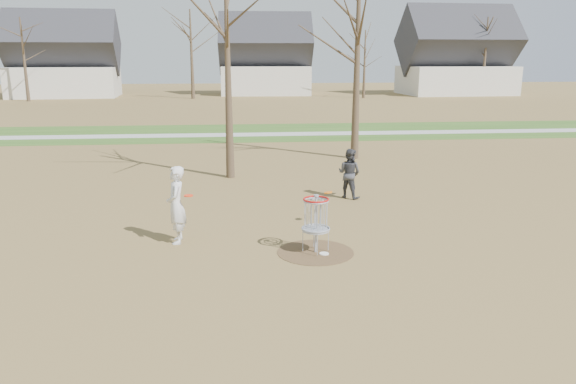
# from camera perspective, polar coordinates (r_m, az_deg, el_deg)

# --- Properties ---
(ground) EXTENTS (160.00, 160.00, 0.00)m
(ground) POSITION_cam_1_polar(r_m,az_deg,el_deg) (13.21, 2.80, -6.14)
(ground) COLOR brown
(ground) RESTS_ON ground
(green_band) EXTENTS (160.00, 8.00, 0.01)m
(green_band) POSITION_cam_1_polar(r_m,az_deg,el_deg) (33.64, -2.38, 6.10)
(green_band) COLOR #2D5119
(green_band) RESTS_ON ground
(footpath) EXTENTS (160.00, 1.50, 0.01)m
(footpath) POSITION_cam_1_polar(r_m,az_deg,el_deg) (32.65, -2.28, 5.88)
(footpath) COLOR #9E9E99
(footpath) RESTS_ON green_band
(dirt_circle) EXTENTS (1.80, 1.80, 0.01)m
(dirt_circle) POSITION_cam_1_polar(r_m,az_deg,el_deg) (13.21, 2.80, -6.12)
(dirt_circle) COLOR #47331E
(dirt_circle) RESTS_ON ground
(player_standing) EXTENTS (0.48, 0.71, 1.91)m
(player_standing) POSITION_cam_1_polar(r_m,az_deg,el_deg) (13.87, -11.29, -1.30)
(player_standing) COLOR silver
(player_standing) RESTS_ON ground
(player_throwing) EXTENTS (0.99, 0.96, 1.60)m
(player_throwing) POSITION_cam_1_polar(r_m,az_deg,el_deg) (18.06, 6.24, 1.89)
(player_throwing) COLOR #39393E
(player_throwing) RESTS_ON ground
(disc_grounded) EXTENTS (0.22, 0.22, 0.02)m
(disc_grounded) POSITION_cam_1_polar(r_m,az_deg,el_deg) (13.08, 3.69, -6.26)
(disc_grounded) COLOR white
(disc_grounded) RESTS_ON dirt_circle
(discs_in_play) EXTENTS (3.82, 1.39, 0.34)m
(discs_in_play) POSITION_cam_1_polar(r_m,az_deg,el_deg) (14.28, -2.31, -0.19)
(discs_in_play) COLOR orange
(discs_in_play) RESTS_ON ground
(disc_golf_basket) EXTENTS (0.64, 0.64, 1.35)m
(disc_golf_basket) POSITION_cam_1_polar(r_m,az_deg,el_deg) (12.93, 2.85, -2.33)
(disc_golf_basket) COLOR #9EA3AD
(disc_golf_basket) RESTS_ON ground
(bare_trees) EXTENTS (52.62, 44.98, 9.00)m
(bare_trees) POSITION_cam_1_polar(r_m,az_deg,el_deg) (48.22, -1.29, 14.79)
(bare_trees) COLOR #382B1E
(bare_trees) RESTS_ON ground
(houses_row) EXTENTS (56.51, 10.01, 7.26)m
(houses_row) POSITION_cam_1_polar(r_m,az_deg,el_deg) (65.15, -0.13, 12.93)
(houses_row) COLOR silver
(houses_row) RESTS_ON ground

